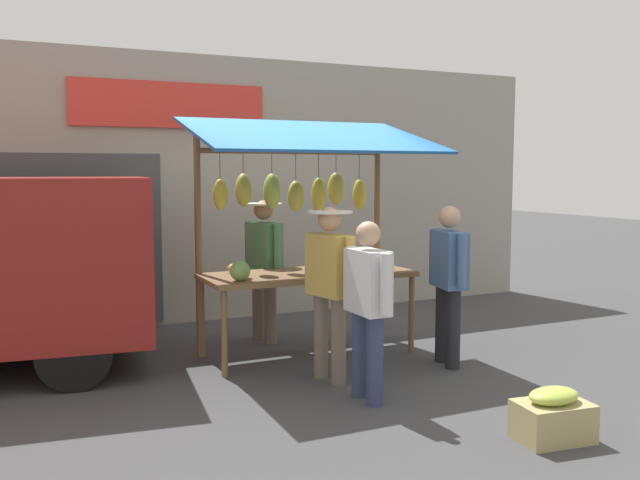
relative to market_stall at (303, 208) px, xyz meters
The scene contains 8 objects.
ground_plane 1.56m from the market_stall, 118.19° to the left, with size 40.00×40.00×0.00m, color #424244.
street_backdrop 2.14m from the market_stall, 89.50° to the right, with size 9.00×0.30×3.40m.
market_stall is the anchor object (origin of this frame).
vendor_with_sunhat 0.94m from the market_stall, 75.65° to the right, with size 0.42×0.68×1.61m.
shopper_in_grey_tee 1.65m from the market_stall, 138.11° to the left, with size 0.31×0.68×1.60m.
shopper_with_ponytail 1.16m from the market_stall, 80.76° to the left, with size 0.42×0.68×1.61m.
shopper_in_striped_shirt 1.77m from the market_stall, 85.70° to the left, with size 0.22×0.67×1.53m.
produce_crate_near 3.33m from the market_stall, 102.79° to the left, with size 0.57×0.42×0.39m.
Camera 1 is at (2.94, 6.54, 1.95)m, focal length 38.76 mm.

